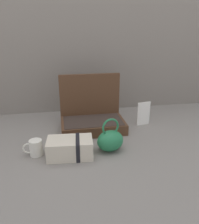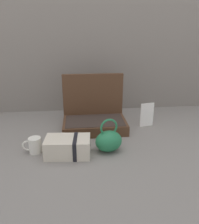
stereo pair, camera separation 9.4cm
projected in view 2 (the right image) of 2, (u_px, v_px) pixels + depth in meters
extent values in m
plane|color=slate|center=(102.00, 139.00, 1.38)|extent=(6.00, 6.00, 0.00)
cube|color=gray|center=(94.00, 20.00, 1.68)|extent=(3.20, 0.06, 1.40)
cube|color=#4C301E|center=(95.00, 125.00, 1.49)|extent=(0.42, 0.24, 0.07)
cube|color=#332823|center=(95.00, 121.00, 1.48)|extent=(0.38, 0.22, 0.00)
cube|color=#4C301E|center=(93.00, 99.00, 1.57)|extent=(0.42, 0.02, 0.35)
ellipsoid|color=#237247|center=(109.00, 141.00, 1.23)|extent=(0.17, 0.15, 0.12)
torus|color=#237247|center=(109.00, 127.00, 1.20)|extent=(0.10, 0.03, 0.10)
cube|color=beige|center=(68.00, 147.00, 1.19)|extent=(0.25, 0.16, 0.10)
cube|color=black|center=(76.00, 147.00, 1.19)|extent=(0.03, 0.14, 0.10)
cylinder|color=silver|center=(35.00, 145.00, 1.22)|extent=(0.07, 0.07, 0.09)
torus|color=silver|center=(28.00, 146.00, 1.22)|extent=(0.06, 0.01, 0.06)
cube|color=white|center=(147.00, 115.00, 1.54)|extent=(0.10, 0.02, 0.17)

